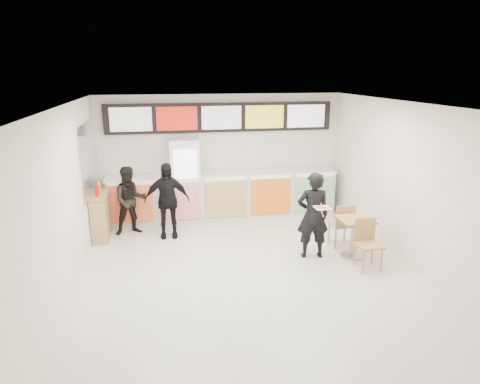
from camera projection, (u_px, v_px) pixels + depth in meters
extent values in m
plane|color=beige|center=(249.00, 273.00, 7.74)|extent=(7.00, 7.00, 0.00)
plane|color=white|center=(250.00, 105.00, 6.92)|extent=(7.00, 7.00, 0.00)
plane|color=silver|center=(221.00, 155.00, 10.64)|extent=(6.00, 0.00, 6.00)
plane|color=silver|center=(66.00, 203.00, 6.80)|extent=(0.00, 7.00, 7.00)
plane|color=silver|center=(409.00, 185.00, 7.86)|extent=(0.00, 7.00, 7.00)
cube|color=silver|center=(224.00, 196.00, 10.52)|extent=(5.50, 0.70, 1.10)
cube|color=silver|center=(224.00, 174.00, 10.37)|extent=(5.56, 0.76, 0.04)
cube|color=red|center=(131.00, 204.00, 9.76)|extent=(0.99, 0.02, 0.90)
cube|color=#F235A5|center=(180.00, 201.00, 9.96)|extent=(0.99, 0.02, 0.90)
cube|color=brown|center=(226.00, 199.00, 10.15)|extent=(0.99, 0.02, 0.90)
cube|color=gold|center=(271.00, 196.00, 10.34)|extent=(0.99, 0.02, 0.90)
cube|color=#228B2C|center=(314.00, 194.00, 10.53)|extent=(0.99, 0.02, 0.90)
cube|color=black|center=(221.00, 117.00, 10.31)|extent=(5.50, 0.12, 0.70)
cube|color=silver|center=(131.00, 119.00, 9.87)|extent=(0.95, 0.02, 0.55)
cube|color=red|center=(177.00, 119.00, 10.05)|extent=(0.95, 0.02, 0.55)
cube|color=silver|center=(222.00, 118.00, 10.24)|extent=(0.95, 0.02, 0.55)
cube|color=yellow|center=(265.00, 117.00, 10.43)|extent=(0.95, 0.02, 0.55)
cube|color=white|center=(306.00, 116.00, 10.61)|extent=(0.95, 0.02, 0.55)
cube|color=white|center=(185.00, 180.00, 10.25)|extent=(0.70, 0.65, 2.00)
cube|color=white|center=(186.00, 182.00, 9.92)|extent=(0.54, 0.02, 1.50)
cylinder|color=#1A8F25|center=(178.00, 206.00, 10.08)|extent=(0.07, 0.07, 0.22)
cylinder|color=#FF9C15|center=(184.00, 206.00, 10.11)|extent=(0.07, 0.07, 0.22)
cylinder|color=red|center=(190.00, 206.00, 10.13)|extent=(0.07, 0.07, 0.22)
cylinder|color=#1746AD|center=(196.00, 205.00, 10.16)|extent=(0.07, 0.07, 0.22)
cylinder|color=#FF9C15|center=(177.00, 191.00, 9.98)|extent=(0.07, 0.07, 0.22)
cylinder|color=red|center=(183.00, 191.00, 10.00)|extent=(0.07, 0.07, 0.22)
cylinder|color=#1746AD|center=(189.00, 190.00, 10.03)|extent=(0.07, 0.07, 0.22)
cylinder|color=#1A8F25|center=(195.00, 190.00, 10.05)|extent=(0.07, 0.07, 0.22)
cylinder|color=red|center=(176.00, 175.00, 9.88)|extent=(0.07, 0.07, 0.22)
cylinder|color=#1746AD|center=(183.00, 175.00, 9.90)|extent=(0.07, 0.07, 0.22)
cylinder|color=#1A8F25|center=(189.00, 175.00, 9.93)|extent=(0.07, 0.07, 0.22)
cylinder|color=#FF9C15|center=(195.00, 174.00, 9.95)|extent=(0.07, 0.07, 0.22)
cylinder|color=#1746AD|center=(176.00, 159.00, 9.77)|extent=(0.07, 0.07, 0.22)
cylinder|color=#1A8F25|center=(182.00, 159.00, 9.80)|extent=(0.07, 0.07, 0.22)
cylinder|color=#FF9C15|center=(188.00, 158.00, 9.82)|extent=(0.07, 0.07, 0.22)
cylinder|color=red|center=(194.00, 158.00, 9.85)|extent=(0.07, 0.07, 0.22)
cube|color=#B2B7BF|center=(88.00, 158.00, 9.06)|extent=(0.01, 2.00, 1.50)
imported|color=black|center=(313.00, 215.00, 8.22)|extent=(0.66, 0.48, 1.71)
imported|color=black|center=(130.00, 201.00, 9.44)|extent=(0.85, 0.73, 1.54)
imported|color=black|center=(167.00, 200.00, 9.24)|extent=(0.98, 0.43, 1.66)
cube|color=beige|center=(322.00, 208.00, 7.71)|extent=(0.28, 0.28, 0.01)
cone|color=#CC7233|center=(322.00, 207.00, 7.71)|extent=(0.36, 0.36, 0.02)
cube|color=tan|center=(355.00, 220.00, 8.25)|extent=(0.65, 0.65, 0.04)
cylinder|color=gray|center=(354.00, 238.00, 8.36)|extent=(0.08, 0.08, 0.75)
cylinder|color=gray|center=(352.00, 255.00, 8.45)|extent=(0.46, 0.46, 0.03)
cube|color=tan|center=(369.00, 245.00, 7.79)|extent=(0.46, 0.46, 0.04)
cube|color=tan|center=(365.00, 229.00, 7.92)|extent=(0.42, 0.05, 0.44)
cube|color=tan|center=(341.00, 224.00, 8.87)|extent=(0.46, 0.46, 0.04)
cube|color=tan|center=(346.00, 216.00, 8.62)|extent=(0.42, 0.05, 0.44)
cube|color=tan|center=(101.00, 217.00, 9.23)|extent=(0.32, 0.86, 0.97)
cube|color=tan|center=(99.00, 195.00, 9.10)|extent=(0.37, 0.91, 0.04)
cylinder|color=red|center=(97.00, 192.00, 8.84)|extent=(0.06, 0.06, 0.19)
cylinder|color=red|center=(98.00, 190.00, 9.01)|extent=(0.06, 0.06, 0.19)
cylinder|color=yellow|center=(99.00, 188.00, 9.19)|extent=(0.06, 0.06, 0.19)
cylinder|color=brown|center=(100.00, 186.00, 9.35)|extent=(0.06, 0.06, 0.19)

